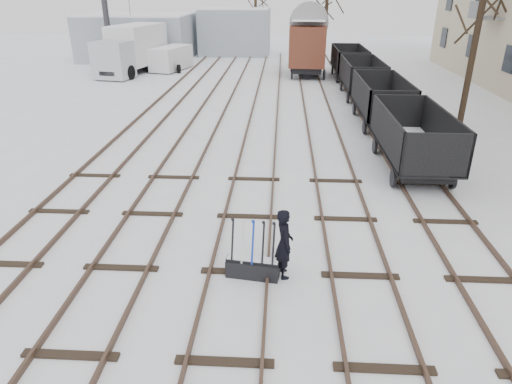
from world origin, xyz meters
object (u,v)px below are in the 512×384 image
lorry (132,49)px  box_van_wagon (308,43)px  ground_frame (253,266)px  worker (284,243)px  freight_wagon_a (412,148)px  panel_van (171,58)px  crane (110,38)px

lorry → box_van_wagon: bearing=10.9°
ground_frame → worker: worker is taller
worker → box_van_wagon: bearing=-16.8°
ground_frame → box_van_wagon: 28.00m
freight_wagon_a → lorry: (-17.18, 20.55, 1.02)m
box_van_wagon → panel_van: 11.54m
ground_frame → panel_van: 30.87m
freight_wagon_a → lorry: size_ratio=0.67×
ground_frame → worker: bearing=16.0°
crane → box_van_wagon: bearing=2.1°
freight_wagon_a → worker: bearing=-123.2°
lorry → crane: size_ratio=0.88×
crane → ground_frame: bearing=-55.0°
box_van_wagon → panel_van: (-11.31, 1.79, -1.47)m
ground_frame → freight_wagon_a: size_ratio=0.26×
box_van_wagon → panel_van: box_van_wagon is taller
lorry → panel_van: 3.25m
freight_wagon_a → box_van_wagon: box_van_wagon is taller
box_van_wagon → lorry: 14.08m
worker → freight_wagon_a: bearing=-46.4°
panel_van → lorry: bearing=-136.3°
panel_van → crane: 5.46m
lorry → ground_frame: bearing=-55.5°
ground_frame → crane: 33.27m
worker → ground_frame: bearing=84.5°
worker → freight_wagon_a: 8.93m
worker → lorry: size_ratio=0.21×
box_van_wagon → crane: size_ratio=0.60×
worker → lorry: lorry is taller
freight_wagon_a → lorry: bearing=129.9°
lorry → panel_van: lorry is taller
box_van_wagon → lorry: box_van_wagon is taller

